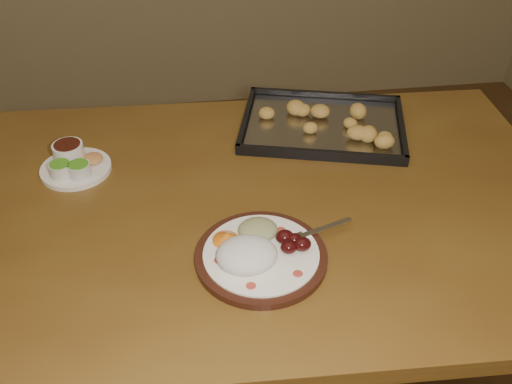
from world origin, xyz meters
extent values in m
cube|color=brown|center=(0.25, 0.18, 0.73)|extent=(1.53, 0.96, 0.04)
cylinder|color=#532F19|center=(-0.42, 0.59, 0.35)|extent=(0.07, 0.07, 0.71)
cylinder|color=#532F19|center=(0.94, 0.54, 0.35)|extent=(0.07, 0.07, 0.71)
cylinder|color=black|center=(0.29, 0.00, 0.76)|extent=(0.26, 0.26, 0.02)
cylinder|color=white|center=(0.29, 0.00, 0.77)|extent=(0.22, 0.22, 0.01)
ellipsoid|color=#AC3929|center=(0.26, -0.08, 0.77)|extent=(0.02, 0.02, 0.00)
ellipsoid|color=#AC3929|center=(0.35, -0.06, 0.77)|extent=(0.02, 0.02, 0.00)
ellipsoid|color=#AC3929|center=(0.33, 0.06, 0.77)|extent=(0.02, 0.02, 0.00)
ellipsoid|color=#AC3929|center=(0.20, -0.01, 0.77)|extent=(0.02, 0.02, 0.00)
ellipsoid|color=silver|center=(0.26, -0.02, 0.78)|extent=(0.15, 0.14, 0.05)
ellipsoid|color=#3F090A|center=(0.34, -0.01, 0.78)|extent=(0.03, 0.03, 0.02)
ellipsoid|color=#3F090A|center=(0.35, 0.01, 0.78)|extent=(0.03, 0.03, 0.02)
ellipsoid|color=#3F090A|center=(0.34, 0.02, 0.78)|extent=(0.03, 0.03, 0.02)
ellipsoid|color=#3F090A|center=(0.37, 0.00, 0.78)|extent=(0.03, 0.03, 0.02)
ellipsoid|color=tan|center=(0.29, 0.06, 0.78)|extent=(0.10, 0.10, 0.03)
cone|color=orange|center=(0.22, 0.04, 0.78)|extent=(0.08, 0.08, 0.02)
cube|color=silver|center=(0.42, 0.05, 0.77)|extent=(0.12, 0.05, 0.00)
cube|color=silver|center=(0.36, 0.03, 0.77)|extent=(0.04, 0.03, 0.00)
cylinder|color=silver|center=(0.34, 0.01, 0.77)|extent=(0.03, 0.01, 0.00)
cylinder|color=silver|center=(0.34, 0.02, 0.77)|extent=(0.03, 0.01, 0.00)
cylinder|color=silver|center=(0.34, 0.02, 0.77)|extent=(0.03, 0.01, 0.00)
cylinder|color=silver|center=(0.34, 0.03, 0.77)|extent=(0.03, 0.01, 0.00)
cylinder|color=white|center=(-0.10, 0.35, 0.76)|extent=(0.16, 0.16, 0.01)
cylinder|color=silver|center=(-0.13, 0.32, 0.78)|extent=(0.05, 0.05, 0.03)
cylinder|color=#44951D|center=(-0.13, 0.32, 0.79)|extent=(0.04, 0.04, 0.00)
cylinder|color=silver|center=(-0.09, 0.31, 0.78)|extent=(0.05, 0.05, 0.03)
cylinder|color=#44951D|center=(-0.09, 0.31, 0.79)|extent=(0.04, 0.04, 0.00)
cylinder|color=white|center=(-0.12, 0.38, 0.78)|extent=(0.07, 0.07, 0.04)
cylinder|color=#331009|center=(-0.12, 0.38, 0.80)|extent=(0.06, 0.06, 0.00)
ellipsoid|color=#CE9248|center=(-0.06, 0.36, 0.77)|extent=(0.05, 0.05, 0.02)
cube|color=black|center=(0.51, 0.46, 0.75)|extent=(0.48, 0.40, 0.01)
cube|color=black|center=(0.55, 0.60, 0.77)|extent=(0.40, 0.12, 0.02)
cube|color=black|center=(0.48, 0.31, 0.77)|extent=(0.40, 0.12, 0.02)
cube|color=black|center=(0.71, 0.40, 0.77)|extent=(0.09, 0.30, 0.02)
cube|color=black|center=(0.32, 0.51, 0.77)|extent=(0.09, 0.30, 0.02)
cube|color=#B0B0B4|center=(0.51, 0.46, 0.76)|extent=(0.44, 0.36, 0.00)
ellipsoid|color=gold|center=(0.56, 0.44, 0.78)|extent=(0.05, 0.04, 0.03)
ellipsoid|color=gold|center=(0.61, 0.46, 0.78)|extent=(0.06, 0.06, 0.03)
ellipsoid|color=gold|center=(0.57, 0.52, 0.78)|extent=(0.06, 0.06, 0.03)
ellipsoid|color=gold|center=(0.53, 0.50, 0.78)|extent=(0.04, 0.05, 0.03)
ellipsoid|color=gold|center=(0.49, 0.53, 0.78)|extent=(0.06, 0.06, 0.03)
ellipsoid|color=gold|center=(0.47, 0.49, 0.78)|extent=(0.06, 0.06, 0.03)
ellipsoid|color=gold|center=(0.41, 0.48, 0.78)|extent=(0.05, 0.04, 0.03)
ellipsoid|color=gold|center=(0.44, 0.43, 0.78)|extent=(0.06, 0.06, 0.03)
ellipsoid|color=gold|center=(0.44, 0.43, 0.78)|extent=(0.06, 0.06, 0.03)
ellipsoid|color=gold|center=(0.49, 0.38, 0.78)|extent=(0.04, 0.05, 0.03)
ellipsoid|color=gold|center=(0.53, 0.42, 0.78)|extent=(0.06, 0.06, 0.03)
ellipsoid|color=gold|center=(0.60, 0.40, 0.78)|extent=(0.06, 0.06, 0.03)
camera|label=1|loc=(0.17, -0.78, 1.53)|focal=40.00mm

